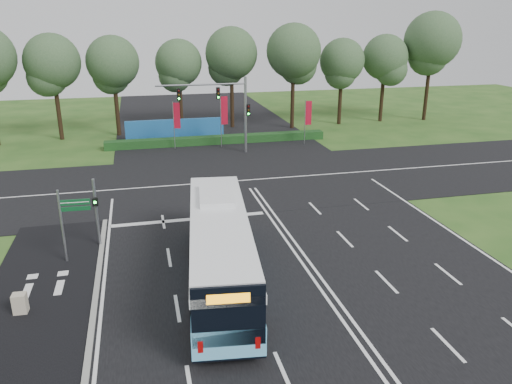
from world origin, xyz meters
TOP-DOWN VIEW (x-y plane):
  - ground at (0.00, 0.00)m, footprint 120.00×120.00m
  - road_main at (0.00, 0.00)m, footprint 20.00×120.00m
  - road_cross at (0.00, 12.00)m, footprint 120.00×14.00m
  - bike_path at (-12.50, -3.00)m, footprint 5.00×18.00m
  - kerb_strip at (-10.10, -3.00)m, footprint 0.25×18.00m
  - city_bus at (-4.40, -3.24)m, footprint 4.10×12.93m
  - pedestrian_signal at (-10.20, 2.36)m, footprint 0.33×0.44m
  - street_sign at (-11.43, 0.77)m, footprint 1.53×0.17m
  - utility_cabinet at (-13.09, -3.80)m, footprint 0.58×0.49m
  - banner_flag_left at (-4.13, 23.30)m, footprint 0.65×0.24m
  - banner_flag_mid at (0.36, 23.03)m, footprint 0.74×0.19m
  - banner_flag_right at (8.64, 22.29)m, footprint 0.65×0.16m
  - traffic_light_gantry at (0.21, 20.50)m, footprint 8.41×0.28m
  - hedge at (0.00, 24.50)m, footprint 22.00×1.20m
  - blue_hoarding at (-4.00, 27.00)m, footprint 10.00×0.30m
  - eucalyptus_row at (4.14, 30.90)m, footprint 54.67×9.35m

SIDE VIEW (x-z plane):
  - ground at x=0.00m, z-range 0.00..0.00m
  - road_main at x=0.00m, z-range 0.00..0.04m
  - road_cross at x=0.00m, z-range 0.00..0.05m
  - bike_path at x=-12.50m, z-range 0.00..0.06m
  - kerb_strip at x=-10.10m, z-range 0.00..0.12m
  - hedge at x=0.00m, z-range 0.00..0.80m
  - utility_cabinet at x=-13.09m, z-range 0.00..0.93m
  - blue_hoarding at x=-4.00m, z-range 0.00..2.20m
  - city_bus at x=-4.40m, z-range 0.01..3.66m
  - pedestrian_signal at x=-10.20m, z-range 0.18..4.06m
  - street_sign at x=-11.43m, z-range 0.52..4.45m
  - banner_flag_right at x=8.64m, z-range 0.68..5.09m
  - banner_flag_left at x=-4.13m, z-range 0.69..5.25m
  - banner_flag_mid at x=0.36m, z-range 0.74..5.78m
  - traffic_light_gantry at x=0.21m, z-range 1.16..8.16m
  - eucalyptus_row at x=4.14m, z-range 1.80..14.63m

